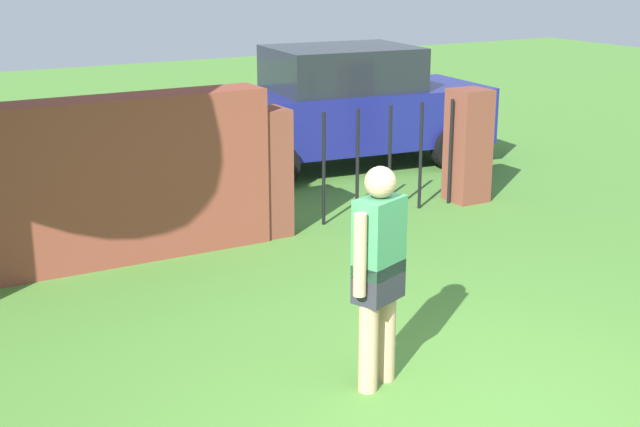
{
  "coord_description": "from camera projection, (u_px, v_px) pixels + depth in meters",
  "views": [
    {
      "loc": [
        -3.52,
        -4.17,
        3.01
      ],
      "look_at": [
        -0.13,
        1.72,
        1.0
      ],
      "focal_mm": 49.95,
      "sensor_mm": 36.0,
      "label": 1
    }
  ],
  "objects": [
    {
      "name": "ground_plane",
      "position": [
        464.0,
        415.0,
        6.0
      ],
      "size": [
        40.0,
        40.0,
        0.0
      ],
      "primitive_type": "plane",
      "color": "#4C8433"
    },
    {
      "name": "person",
      "position": [
        379.0,
        268.0,
        6.18
      ],
      "size": [
        0.51,
        0.34,
        1.62
      ],
      "rotation": [
        0.0,
        0.0,
        -2.76
      ],
      "color": "tan",
      "rests_on": "ground"
    },
    {
      "name": "car",
      "position": [
        342.0,
        107.0,
        12.71
      ],
      "size": [
        4.35,
        2.25,
        1.72
      ],
      "rotation": [
        0.0,
        0.0,
        -0.1
      ],
      "color": "navy",
      "rests_on": "ground"
    },
    {
      "name": "fence_gate",
      "position": [
        374.0,
        158.0,
        10.31
      ],
      "size": [
        3.22,
        0.44,
        1.4
      ],
      "color": "brown",
      "rests_on": "ground"
    },
    {
      "name": "brick_wall",
      "position": [
        67.0,
        186.0,
        8.59
      ],
      "size": [
        4.1,
        0.5,
        1.65
      ],
      "primitive_type": "cube",
      "color": "brown",
      "rests_on": "ground"
    }
  ]
}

